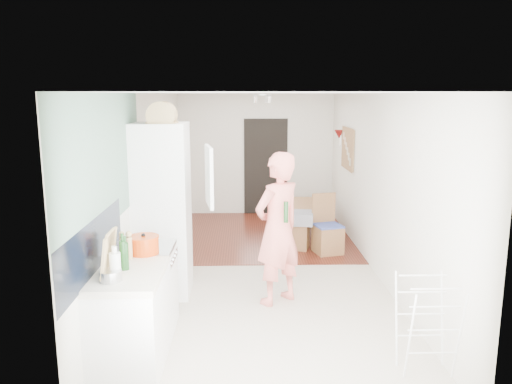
{
  "coord_description": "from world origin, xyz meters",
  "views": [
    {
      "loc": [
        -0.25,
        -6.82,
        2.48
      ],
      "look_at": [
        -0.08,
        0.2,
        1.11
      ],
      "focal_mm": 35.0,
      "sensor_mm": 36.0,
      "label": 1
    }
  ],
  "objects_px": {
    "dining_table": "(308,220)",
    "stool": "(298,236)",
    "drying_rack": "(427,326)",
    "person": "(278,215)",
    "dining_chair": "(328,225)"
  },
  "relations": [
    {
      "from": "person",
      "to": "dining_table",
      "type": "distance_m",
      "value": 3.33
    },
    {
      "from": "stool",
      "to": "dining_table",
      "type": "bearing_deg",
      "value": 73.8
    },
    {
      "from": "dining_chair",
      "to": "drying_rack",
      "type": "xyz_separation_m",
      "value": [
        0.31,
        -3.45,
        -0.03
      ]
    },
    {
      "from": "dining_table",
      "to": "stool",
      "type": "height_order",
      "value": "stool"
    },
    {
      "from": "person",
      "to": "dining_table",
      "type": "xyz_separation_m",
      "value": [
        0.78,
        3.12,
        -0.87
      ]
    },
    {
      "from": "dining_table",
      "to": "dining_chair",
      "type": "xyz_separation_m",
      "value": [
        0.15,
        -1.27,
        0.25
      ]
    },
    {
      "from": "stool",
      "to": "drying_rack",
      "type": "height_order",
      "value": "drying_rack"
    },
    {
      "from": "drying_rack",
      "to": "dining_table",
      "type": "bearing_deg",
      "value": 95.65
    },
    {
      "from": "dining_table",
      "to": "drying_rack",
      "type": "distance_m",
      "value": 4.75
    },
    {
      "from": "person",
      "to": "stool",
      "type": "bearing_deg",
      "value": -142.53
    },
    {
      "from": "stool",
      "to": "drying_rack",
      "type": "distance_m",
      "value": 3.78
    },
    {
      "from": "dining_table",
      "to": "stool",
      "type": "distance_m",
      "value": 1.07
    },
    {
      "from": "dining_chair",
      "to": "stool",
      "type": "height_order",
      "value": "dining_chair"
    },
    {
      "from": "person",
      "to": "dining_table",
      "type": "bearing_deg",
      "value": -143.65
    },
    {
      "from": "dining_chair",
      "to": "drying_rack",
      "type": "relative_size",
      "value": 1.07
    }
  ]
}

